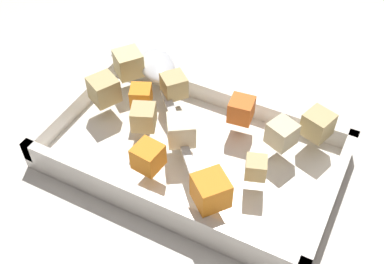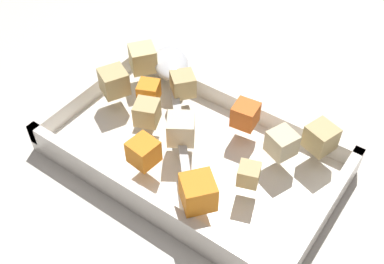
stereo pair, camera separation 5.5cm
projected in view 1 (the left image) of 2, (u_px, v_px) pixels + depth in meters
The scene contains 15 objects.
ground_plane at pixel (201, 169), 0.58m from camera, with size 4.00×4.00×0.00m, color beige.
baking_dish at pixel (192, 154), 0.58m from camera, with size 0.35×0.20×0.04m.
carrot_chunk_under_handle at pixel (141, 96), 0.59m from camera, with size 0.03×0.03×0.03m, color orange.
carrot_chunk_near_right at pixel (148, 157), 0.52m from camera, with size 0.03×0.03×0.03m, color orange.
carrot_chunk_mid_right at pixel (241, 110), 0.58m from camera, with size 0.03×0.03×0.03m, color orange.
carrot_chunk_far_right at pixel (211, 191), 0.49m from camera, with size 0.03×0.03×0.03m, color orange.
potato_chunk_heap_top at pixel (129, 63), 0.64m from camera, with size 0.03×0.03×0.03m, color #E0CC89.
potato_chunk_corner_se at pixel (142, 119), 0.56m from camera, with size 0.03×0.03×0.03m, color tan.
potato_chunk_back_center at pixel (182, 129), 0.55m from camera, with size 0.03×0.03×0.03m, color beige.
potato_chunk_near_left at pixel (282, 134), 0.55m from camera, with size 0.03×0.03×0.03m, color beige.
potato_chunk_corner_nw at pixel (104, 89), 0.60m from camera, with size 0.03×0.03×0.03m, color tan.
potato_chunk_corner_ne at pixel (256, 167), 0.52m from camera, with size 0.02×0.02×0.02m, color tan.
potato_chunk_corner_sw at pixel (174, 85), 0.61m from camera, with size 0.03×0.03×0.03m, color tan.
potato_chunk_near_spoon at pixel (318, 124), 0.56m from camera, with size 0.03×0.03×0.03m, color tan.
serving_spoon at pixel (159, 72), 0.63m from camera, with size 0.19×0.21×0.02m.
Camera 1 is at (0.16, -0.33, 0.45)m, focal length 44.23 mm.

